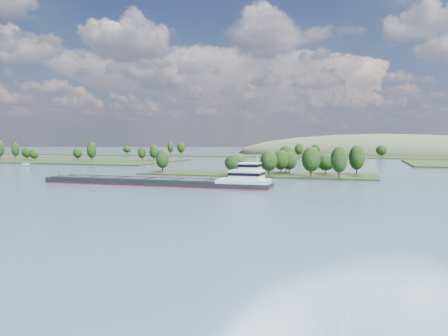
% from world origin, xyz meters
% --- Properties ---
extents(ground, '(1800.00, 1800.00, 0.00)m').
position_xyz_m(ground, '(0.00, 120.00, 0.00)').
color(ground, '#3E546C').
rests_on(ground, ground).
extents(tree_island, '(100.00, 31.03, 13.54)m').
position_xyz_m(tree_island, '(7.52, 179.18, 3.78)').
color(tree_island, black).
rests_on(tree_island, ground).
extents(back_shoreline, '(900.00, 60.00, 15.08)m').
position_xyz_m(back_shoreline, '(8.34, 399.82, 0.68)').
color(back_shoreline, black).
rests_on(back_shoreline, ground).
extents(hill_west, '(320.00, 160.00, 44.00)m').
position_xyz_m(hill_west, '(60.00, 500.00, 0.00)').
color(hill_west, '#404F36').
rests_on(hill_west, ground).
extents(cargo_barge, '(80.57, 10.09, 10.89)m').
position_xyz_m(cargo_barge, '(-16.99, 128.23, 1.37)').
color(cargo_barge, black).
rests_on(cargo_barge, ground).
extents(motorboat, '(5.91, 2.50, 2.24)m').
position_xyz_m(motorboat, '(-140.12, 199.20, 1.12)').
color(motorboat, silver).
rests_on(motorboat, ground).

